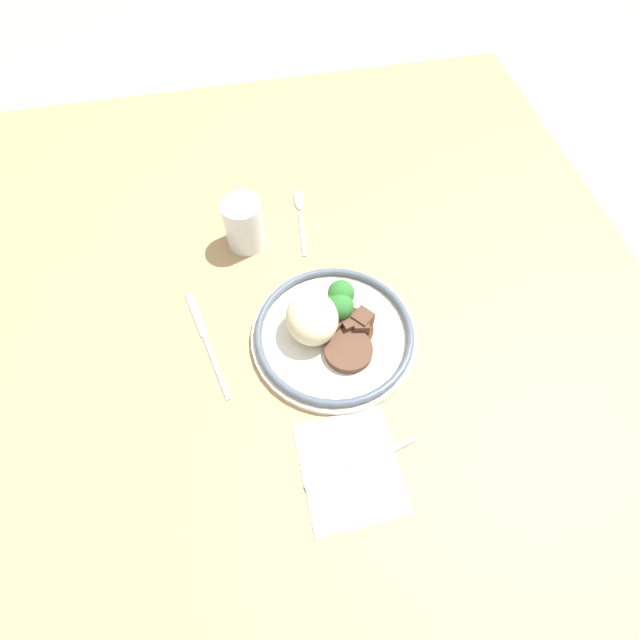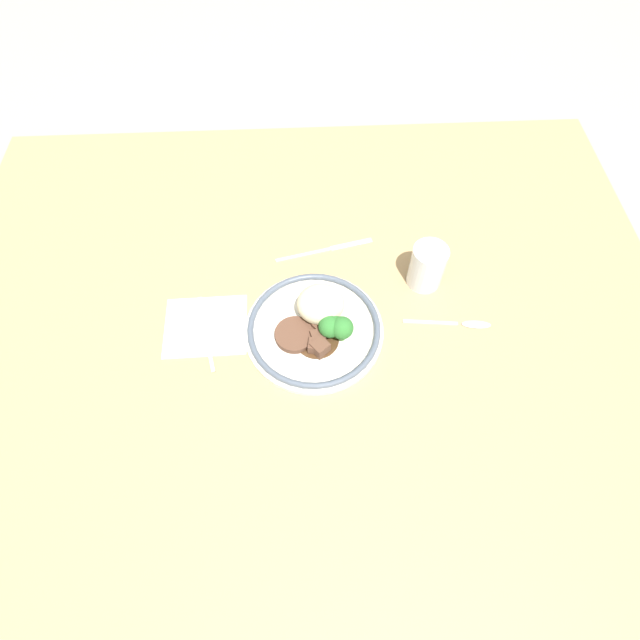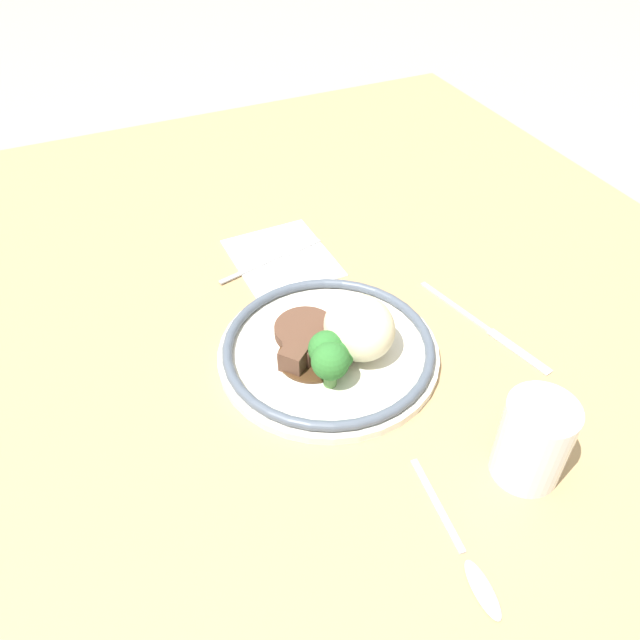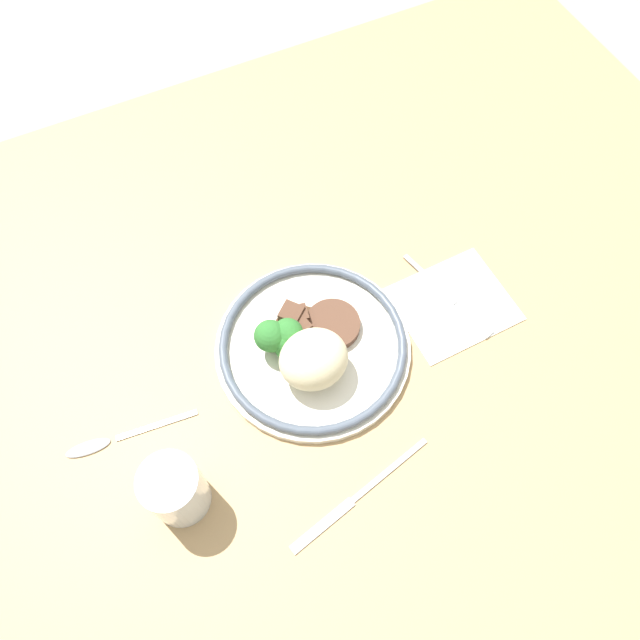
# 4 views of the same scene
# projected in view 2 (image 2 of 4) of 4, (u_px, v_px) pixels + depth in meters

# --- Properties ---
(ground_plane) EXTENTS (8.00, 8.00, 0.00)m
(ground_plane) POSITION_uv_depth(u_px,v_px,m) (308.00, 331.00, 1.00)
(ground_plane) COLOR tan
(dining_table) EXTENTS (1.46, 1.18, 0.03)m
(dining_table) POSITION_uv_depth(u_px,v_px,m) (308.00, 326.00, 0.99)
(dining_table) COLOR tan
(dining_table) RESTS_ON ground
(napkin) EXTENTS (0.16, 0.14, 0.00)m
(napkin) POSITION_uv_depth(u_px,v_px,m) (206.00, 324.00, 0.97)
(napkin) COLOR white
(napkin) RESTS_ON dining_table
(plate) EXTENTS (0.27, 0.27, 0.08)m
(plate) POSITION_uv_depth(u_px,v_px,m) (317.00, 324.00, 0.94)
(plate) COLOR silver
(plate) RESTS_ON dining_table
(juice_glass) EXTENTS (0.07, 0.07, 0.09)m
(juice_glass) POSITION_uv_depth(u_px,v_px,m) (427.00, 268.00, 0.99)
(juice_glass) COLOR #F4AD19
(juice_glass) RESTS_ON dining_table
(fork) EXTENTS (0.05, 0.17, 0.00)m
(fork) POSITION_uv_depth(u_px,v_px,m) (204.00, 326.00, 0.96)
(fork) COLOR #ADADB2
(fork) RESTS_ON napkin
(knife) EXTENTS (0.21, 0.06, 0.00)m
(knife) POSITION_uv_depth(u_px,v_px,m) (328.00, 249.00, 1.07)
(knife) COLOR #ADADB2
(knife) RESTS_ON dining_table
(spoon) EXTENTS (0.17, 0.03, 0.01)m
(spoon) POSITION_uv_depth(u_px,v_px,m) (465.00, 324.00, 0.97)
(spoon) COLOR #ADADB2
(spoon) RESTS_ON dining_table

